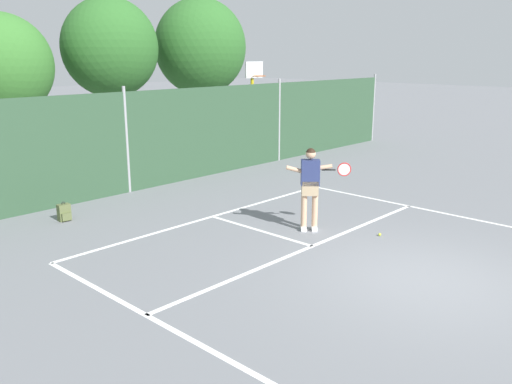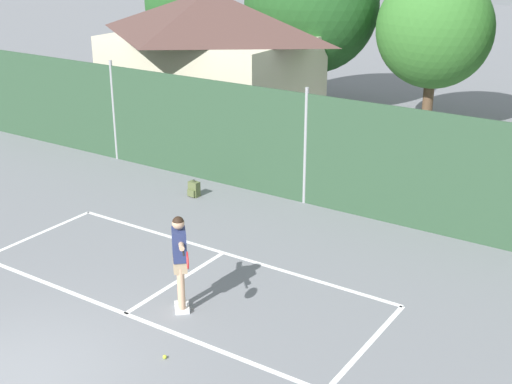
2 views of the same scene
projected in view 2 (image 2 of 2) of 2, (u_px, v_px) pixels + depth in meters
ground_plane at (13, 384)px, 10.66m from camera, size 120.00×120.00×0.00m
court_markings at (46, 363)px, 11.16m from camera, size 8.30×11.10×0.01m
chainlink_fence at (306, 149)px, 17.17m from camera, size 26.09×0.09×2.97m
clubhouse_building at (211, 57)px, 23.79m from camera, size 7.05×5.10×4.63m
treeline_backdrop at (459, 15)px, 22.23m from camera, size 24.41×4.49×6.55m
tennis_player at (180, 256)px, 12.31m from camera, size 1.09×1.03×1.85m
tennis_ball at (165, 357)px, 11.27m from camera, size 0.07×0.07×0.07m
backpack_olive at (194, 189)px, 18.01m from camera, size 0.29×0.26×0.46m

